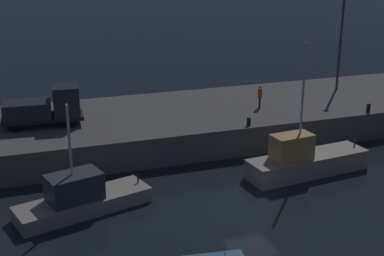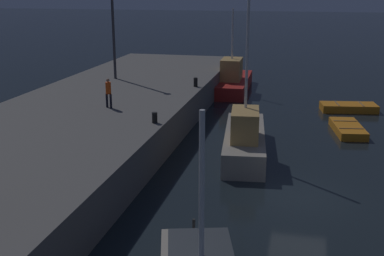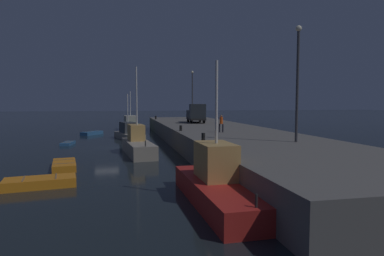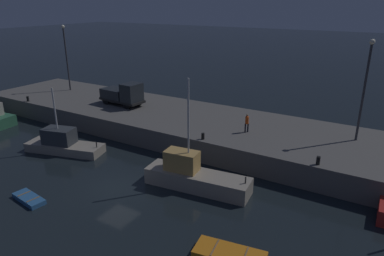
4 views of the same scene
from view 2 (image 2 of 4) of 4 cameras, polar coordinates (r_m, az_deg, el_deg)
ground_plane at (r=21.78m, az=12.62°, el=-7.97°), size 320.00×320.00×0.00m
pier_quay at (r=24.64m, az=-17.55°, el=-2.94°), size 56.37×10.93×2.02m
fishing_boat_white at (r=26.27m, az=6.16°, el=-1.27°), size 8.15×2.95×8.30m
fishing_boat_orange at (r=42.49m, az=4.71°, el=5.51°), size 8.98×2.99×7.00m
rowboat_white_mid at (r=37.33m, az=17.82°, el=2.30°), size 2.32×4.16×0.59m
dinghy_red_small at (r=31.86m, az=17.73°, el=-0.08°), size 4.07×2.18×0.53m
lamp_post_east at (r=37.16m, az=-9.26°, el=13.18°), size 0.44×0.44×8.43m
dockworker at (r=28.43m, az=-9.74°, el=4.27°), size 0.41×0.43×1.71m
bollard_central at (r=34.14m, az=0.42°, el=5.38°), size 0.28×0.28×0.63m
bollard_east at (r=25.09m, az=-4.38°, el=1.21°), size 0.28×0.28×0.55m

